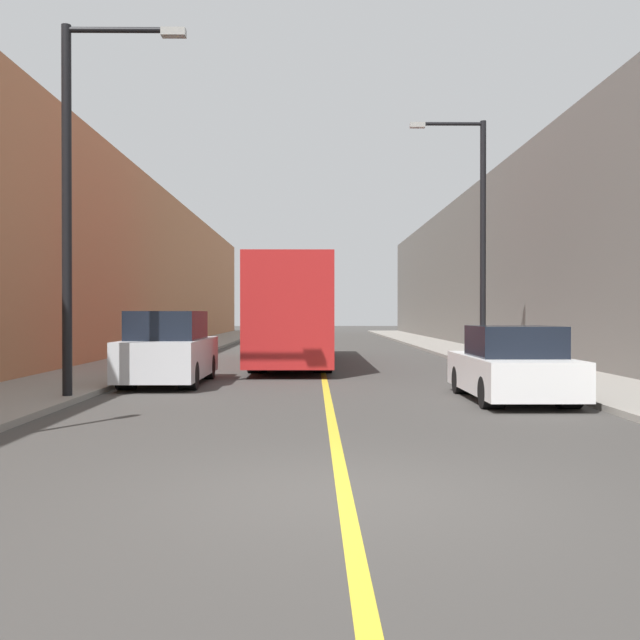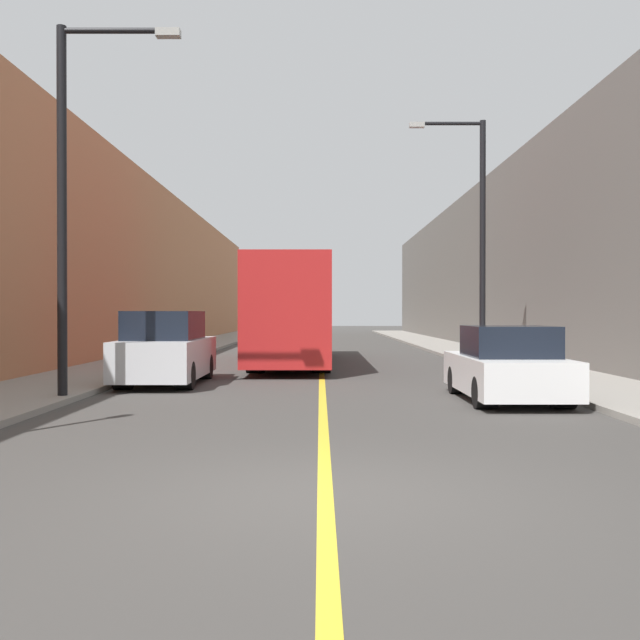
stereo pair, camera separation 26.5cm
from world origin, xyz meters
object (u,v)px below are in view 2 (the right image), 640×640
object	(u,v)px
bus	(296,311)
car_right_near	(510,367)
street_lamp_left	(76,186)
parked_suv_left	(169,350)
street_lamp_right	(480,226)

from	to	relation	value
bus	car_right_near	world-z (taller)	bus
street_lamp_left	parked_suv_left	bearing A→B (deg)	72.53
bus	street_lamp_left	size ratio (longest dim) A/B	1.70
car_right_near	parked_suv_left	bearing A→B (deg)	155.05
bus	street_lamp_right	bearing A→B (deg)	-16.47
street_lamp_left	street_lamp_right	bearing A→B (deg)	42.72
car_right_near	street_lamp_left	size ratio (longest dim) A/B	0.57
bus	parked_suv_left	world-z (taller)	bus
street_lamp_left	street_lamp_right	world-z (taller)	street_lamp_right
car_right_near	street_lamp_right	xyz separation A→B (m)	(1.34, 9.49, 4.02)
street_lamp_right	street_lamp_left	bearing A→B (deg)	-137.28
parked_suv_left	street_lamp_right	distance (m)	11.54
car_right_near	street_lamp_right	world-z (taller)	street_lamp_right
bus	street_lamp_right	xyz separation A→B (m)	(6.19, -1.83, 2.83)
bus	street_lamp_right	distance (m)	7.05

